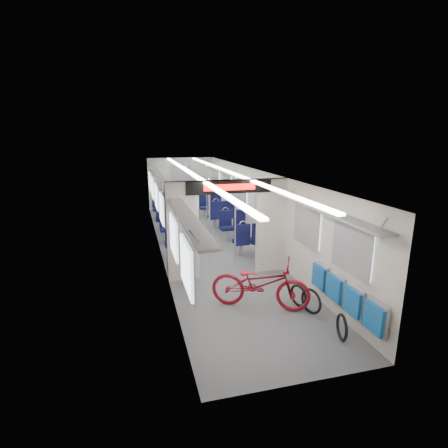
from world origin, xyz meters
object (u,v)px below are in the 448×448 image
at_px(bike_hoop_a, 342,329).
at_px(stanchion_near_left, 210,225).
at_px(bicycle, 260,284).
at_px(seat_bay_near_left, 177,231).
at_px(seat_bay_far_left, 167,209).
at_px(seat_bay_near_right, 241,230).
at_px(stanchion_far_right, 207,198).
at_px(flip_bench, 344,295).
at_px(stanchion_near_right, 235,223).
at_px(seat_bay_far_right, 216,208).
at_px(bike_hoop_c, 298,297).
at_px(stanchion_far_left, 187,201).
at_px(bike_hoop_b, 311,302).

bearing_deg(bike_hoop_a, stanchion_near_left, 111.17).
bearing_deg(stanchion_near_left, bicycle, -77.45).
xyz_separation_m(seat_bay_near_left, seat_bay_far_left, (0.00, 3.06, 0.03)).
relative_size(seat_bay_near_right, stanchion_far_right, 0.83).
xyz_separation_m(flip_bench, stanchion_near_right, (-1.04, 3.27, 0.57)).
xyz_separation_m(seat_bay_far_right, stanchion_near_left, (-1.29, -4.71, 0.60)).
xyz_separation_m(bike_hoop_a, bike_hoop_c, (-0.16, 1.26, -0.00)).
bearing_deg(seat_bay_far_left, seat_bay_near_left, -90.00).
distance_m(bicycle, stanchion_near_left, 2.40).
xyz_separation_m(seat_bay_far_left, stanchion_far_right, (1.27, -1.32, 0.59)).
bearing_deg(seat_bay_near_right, stanchion_far_left, 126.43).
relative_size(stanchion_near_left, stanchion_far_right, 1.00).
bearing_deg(seat_bay_far_left, bike_hoop_b, -75.70).
bearing_deg(stanchion_near_left, seat_bay_near_right, 49.34).
bearing_deg(seat_bay_near_left, stanchion_far_left, 69.86).
height_order(bicycle, stanchion_near_right, stanchion_near_right).
distance_m(seat_bay_near_left, stanchion_far_right, 2.24).
height_order(bicycle, bike_hoop_c, bicycle).
relative_size(bike_hoop_a, stanchion_far_right, 0.20).
distance_m(flip_bench, seat_bay_near_left, 5.55).
xyz_separation_m(bike_hoop_b, seat_bay_far_right, (-0.07, 7.44, 0.32)).
xyz_separation_m(bicycle, seat_bay_near_right, (0.78, 3.75, 0.02)).
relative_size(flip_bench, bike_hoop_b, 4.19).
height_order(bike_hoop_a, stanchion_far_right, stanchion_far_right).
xyz_separation_m(seat_bay_far_right, stanchion_far_left, (-1.33, -1.42, 0.60)).
relative_size(bicycle, seat_bay_far_right, 0.91).
distance_m(seat_bay_near_left, seat_bay_far_right, 3.44).
relative_size(bike_hoop_c, seat_bay_near_left, 0.23).
bearing_deg(seat_bay_far_left, seat_bay_far_right, -5.19).
xyz_separation_m(flip_bench, bike_hoop_b, (-0.35, 0.51, -0.35)).
xyz_separation_m(bike_hoop_c, stanchion_far_left, (-1.30, 5.69, 0.95)).
bearing_deg(seat_bay_far_right, stanchion_far_right, -117.53).
bearing_deg(seat_bay_near_right, bicycle, -101.81).
height_order(bicycle, bike_hoop_b, bicycle).
bearing_deg(flip_bench, seat_bay_far_left, 105.75).
bearing_deg(bicycle, bike_hoop_b, -91.57).
height_order(flip_bench, stanchion_near_left, stanchion_near_left).
bearing_deg(seat_bay_far_left, bike_hoop_a, -76.82).
xyz_separation_m(seat_bay_near_right, seat_bay_far_left, (-1.87, 3.39, 0.04)).
bearing_deg(flip_bench, stanchion_near_left, 117.81).
relative_size(seat_bay_near_left, seat_bay_far_left, 0.88).
distance_m(flip_bench, seat_bay_far_left, 8.43).
relative_size(bike_hoop_c, seat_bay_far_right, 0.21).
relative_size(bike_hoop_c, stanchion_near_left, 0.20).
distance_m(flip_bench, bike_hoop_a, 0.63).
relative_size(bike_hoop_b, stanchion_far_left, 0.22).
distance_m(stanchion_near_right, stanchion_far_left, 3.33).
distance_m(bike_hoop_a, seat_bay_near_left, 5.84).
relative_size(bike_hoop_a, seat_bay_near_right, 0.24).
bearing_deg(seat_bay_near_left, seat_bay_near_right, -9.83).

